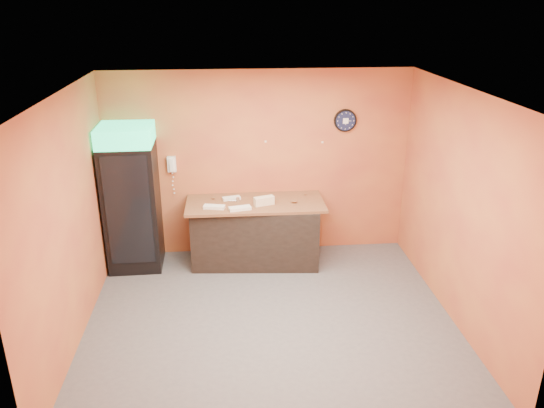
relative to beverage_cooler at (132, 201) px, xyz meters
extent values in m
plane|color=#47474C|center=(1.85, -1.60, -1.03)|extent=(4.50, 4.50, 0.00)
cube|color=#C17136|center=(1.85, 0.40, 0.37)|extent=(4.50, 0.02, 2.80)
cube|color=#C17136|center=(-0.40, -1.60, 0.37)|extent=(0.02, 4.00, 2.80)
cube|color=#C17136|center=(4.10, -1.60, 0.37)|extent=(0.02, 4.00, 2.80)
cube|color=white|center=(1.85, -1.60, 1.77)|extent=(4.50, 4.00, 0.02)
cube|color=black|center=(0.00, 0.05, -0.11)|extent=(0.75, 0.75, 1.85)
cube|color=#1BE58E|center=(0.00, 0.05, 0.95)|extent=(0.75, 0.75, 0.26)
cube|color=black|center=(-0.01, -0.33, -0.03)|extent=(0.61, 0.03, 1.58)
cube|color=black|center=(1.77, -0.01, -0.57)|extent=(1.90, 0.97, 0.92)
cylinder|color=black|center=(3.13, 0.37, 1.01)|extent=(0.33, 0.05, 0.33)
cylinder|color=#0F1433|center=(3.13, 0.35, 1.01)|extent=(0.29, 0.01, 0.29)
cube|color=white|center=(3.13, 0.34, 1.01)|extent=(0.08, 0.00, 0.08)
cube|color=white|center=(0.57, 0.35, 0.42)|extent=(0.13, 0.07, 0.23)
cube|color=white|center=(0.57, 0.30, 0.42)|extent=(0.05, 0.04, 0.19)
cube|color=brown|center=(1.77, -0.01, -0.09)|extent=(2.01, 0.89, 0.04)
cube|color=beige|center=(1.88, -0.14, -0.04)|extent=(0.31, 0.19, 0.06)
cube|color=beige|center=(1.88, -0.14, 0.02)|extent=(0.31, 0.19, 0.06)
cube|color=silver|center=(1.17, -0.21, -0.05)|extent=(0.32, 0.18, 0.04)
cube|color=silver|center=(1.53, -0.30, -0.05)|extent=(0.33, 0.18, 0.04)
cube|color=silver|center=(1.42, 0.12, -0.06)|extent=(0.28, 0.16, 0.04)
cylinder|color=silver|center=(1.51, 0.04, -0.05)|extent=(0.05, 0.05, 0.05)
camera|label=1|loc=(1.37, -7.19, 2.72)|focal=35.00mm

